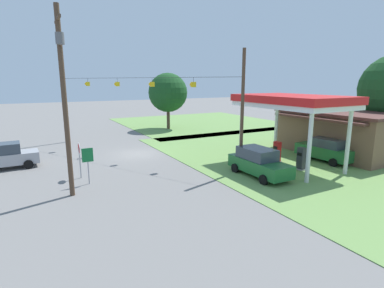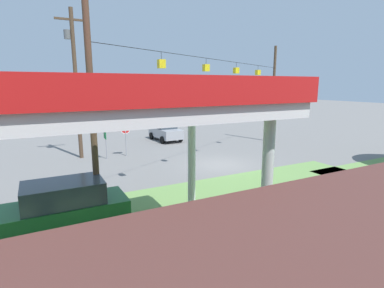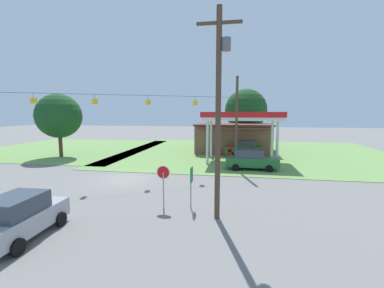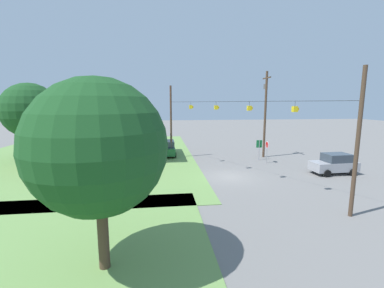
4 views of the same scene
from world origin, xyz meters
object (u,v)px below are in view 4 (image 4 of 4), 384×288
tree_behind_station (30,111)px  stop_sign_roadside (267,147)px  car_at_pumps_rear (106,150)px  utility_pole_main (265,110)px  tree_west_verge (98,148)px  gas_station_canopy (136,118)px  car_on_crossroad (334,164)px  gas_station_store (75,144)px  car_at_pumps_front (167,148)px  route_sign (259,146)px  fuel_pump_far (138,149)px  fuel_pump_near (136,153)px

tree_behind_station → stop_sign_roadside: bearing=-101.5°
car_at_pumps_rear → tree_behind_station: 9.83m
utility_pole_main → tree_west_verge: bearing=143.2°
gas_station_canopy → car_at_pumps_rear: gas_station_canopy is taller
car_on_crossroad → gas_station_store: bearing=-20.6°
car_at_pumps_front → utility_pole_main: utility_pole_main is taller
car_at_pumps_front → car_on_crossroad: (-10.70, -15.71, -0.01)m
gas_station_store → car_at_pumps_front: size_ratio=2.09×
gas_station_canopy → route_sign: size_ratio=3.54×
fuel_pump_far → car_at_pumps_rear: (-0.83, 3.81, 0.18)m
fuel_pump_far → route_sign: (-4.34, -14.62, 0.88)m
stop_sign_roadside → route_sign: 1.61m
car_at_pumps_front → stop_sign_roadside: (-5.53, -11.09, 0.81)m
gas_station_canopy → tree_behind_station: bearing=86.0°
fuel_pump_near → utility_pole_main: bearing=-90.7°
car_on_crossroad → route_sign: size_ratio=1.80×
stop_sign_roadside → tree_west_verge: (-17.26, 14.33, 3.25)m
car_at_pumps_front → utility_pole_main: 13.21m
gas_station_canopy → tree_west_verge: tree_west_verge is taller
gas_station_store → tree_behind_station: size_ratio=1.13×
gas_station_canopy → utility_pole_main: (-1.46, -15.85, 0.88)m
gas_station_store → tree_behind_station: bearing=71.1°
gas_station_canopy → route_sign: (-3.08, -14.62, -3.30)m
fuel_pump_far → car_at_pumps_front: size_ratio=0.35×
tree_west_verge → tree_behind_station: bearing=29.5°
car_on_crossroad → utility_pole_main: bearing=-68.5°
car_at_pumps_rear → tree_behind_station: bearing=-95.6°
car_at_pumps_rear → route_sign: size_ratio=2.00×
fuel_pump_far → tree_west_verge: (-23.19, -0.56, 4.23)m
fuel_pump_near → stop_sign_roadside: bearing=-102.9°
car_at_pumps_front → gas_station_store: bearing=99.5°
car_at_pumps_rear → utility_pole_main: (-1.89, -19.66, 4.87)m
gas_station_store → fuel_pump_far: size_ratio=5.91×
fuel_pump_far → car_on_crossroad: size_ratio=0.40×
car_at_pumps_front → car_on_crossroad: 19.01m
fuel_pump_near → car_on_crossroad: (-8.57, -19.51, 0.16)m
car_at_pumps_rear → stop_sign_roadside: stop_sign_roadside is taller
utility_pole_main → stop_sign_roadside: bearing=163.4°
car_at_pumps_front → car_at_pumps_rear: 7.62m
fuel_pump_near → car_at_pumps_front: (2.13, -3.80, 0.18)m
gas_station_store → fuel_pump_far: 7.46m
tree_west_verge → car_on_crossroad: bearing=-57.4°
car_on_crossroad → tree_behind_station: 33.95m
route_sign → tree_west_verge: bearing=143.3°
utility_pole_main → route_sign: bearing=142.6°
fuel_pump_far → tree_west_verge: 23.58m
utility_pole_main → car_on_crossroad: bearing=-156.4°
fuel_pump_near → fuel_pump_far: 2.52m
car_at_pumps_rear → tree_west_verge: bearing=8.3°
gas_station_store → fuel_pump_far: gas_station_store is taller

